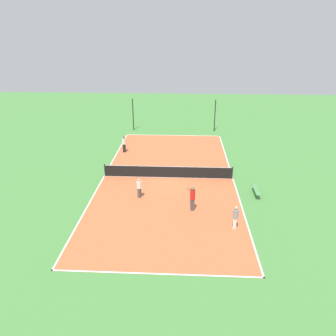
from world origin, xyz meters
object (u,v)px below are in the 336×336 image
tennis_ball_midcourt (149,150)px  tennis_ball_near_net (164,208)px  player_far_white (139,187)px  player_coach_red (193,197)px  tennis_ball_right_alley (152,139)px  fence_post_back_left (133,115)px  tennis_net (168,171)px  bench (256,190)px  fence_post_back_right (215,116)px  player_baseline_gray (235,216)px  player_near_white (124,143)px

tennis_ball_midcourt → tennis_ball_near_net: same height
player_far_white → player_coach_red: bearing=90.3°
player_far_white → tennis_ball_right_alley: size_ratio=22.99×
tennis_ball_near_net → fence_post_back_left: fence_post_back_left is taller
tennis_net → bench: bearing=-22.0°
player_far_white → player_coach_red: (4.00, -1.71, 0.18)m
tennis_net → fence_post_back_right: bearing=70.3°
tennis_net → bench: 7.56m
player_coach_red → fence_post_back_left: fence_post_back_left is taller
tennis_ball_right_alley → fence_post_back_right: fence_post_back_right is taller
bench → fence_post_back_left: (-12.12, 17.09, 1.60)m
bench → fence_post_back_right: bearing=6.4°
tennis_ball_midcourt → bench: bearing=-45.5°
player_coach_red → player_baseline_gray: player_coach_red is taller
player_far_white → bench: bearing=119.4°
player_near_white → player_baseline_gray: (9.58, -13.78, -0.07)m
fence_post_back_left → fence_post_back_right: size_ratio=1.00×
bench → fence_post_back_left: 21.01m
tennis_ball_right_alley → tennis_ball_near_net: 16.18m
fence_post_back_right → player_baseline_gray: bearing=-91.1°
tennis_net → player_baseline_gray: bearing=-58.6°
bench → player_coach_red: (-5.01, -2.65, 0.69)m
fence_post_back_left → bench: bearing=-54.7°
player_far_white → player_coach_red: player_coach_red is taller
tennis_ball_near_net → fence_post_back_right: bearing=75.4°
tennis_net → fence_post_back_right: fence_post_back_right is taller
fence_post_back_right → tennis_ball_near_net: bearing=-104.6°
tennis_ball_midcourt → tennis_ball_near_net: size_ratio=1.00×
player_coach_red → fence_post_back_right: 20.00m
tennis_ball_midcourt → player_coach_red: bearing=-70.4°
player_coach_red → tennis_ball_midcourt: bearing=-8.0°
bench → tennis_ball_midcourt: bearing=44.5°
tennis_ball_midcourt → fence_post_back_left: 8.35m
player_far_white → tennis_ball_right_alley: (-0.47, 14.39, -0.85)m
player_near_white → tennis_ball_near_net: bearing=124.3°
fence_post_back_right → player_coach_red: bearing=-99.0°
player_baseline_gray → tennis_ball_midcourt: size_ratio=24.08×
player_near_white → tennis_ball_midcourt: 2.80m
player_coach_red → tennis_ball_midcourt: size_ratio=26.92×
player_coach_red → fence_post_back_right: size_ratio=0.46×
tennis_net → fence_post_back_left: bearing=109.7°
player_far_white → fence_post_back_right: bearing=-178.0°
fence_post_back_right → bench: bearing=-83.6°
fence_post_back_right → fence_post_back_left: bearing=180.0°
player_coach_red → fence_post_back_left: bearing=-7.8°
bench → player_baseline_gray: size_ratio=1.18×
tennis_ball_near_net → fence_post_back_left: (-5.11, 19.63, 1.93)m
tennis_net → tennis_ball_right_alley: tennis_net is taller
bench → tennis_ball_midcourt: 13.29m
bench → player_near_white: 14.89m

